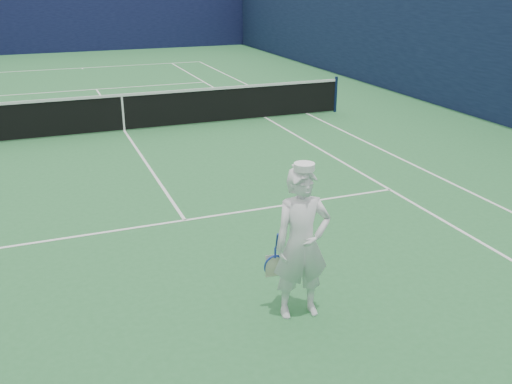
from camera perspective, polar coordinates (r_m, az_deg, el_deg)
ground at (r=15.81m, az=-13.01°, el=5.95°), size 80.00×80.00×0.00m
court_markings at (r=15.81m, az=-13.01°, el=5.97°), size 11.03×23.83×0.01m
windscreen_fence at (r=15.43m, az=-13.62°, el=13.14°), size 20.12×36.12×4.00m
tennis_net at (r=15.68m, az=-13.18°, el=7.91°), size 12.88×0.09×1.07m
tennis_player at (r=6.80m, az=4.60°, el=-5.17°), size 0.78×0.56×1.95m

